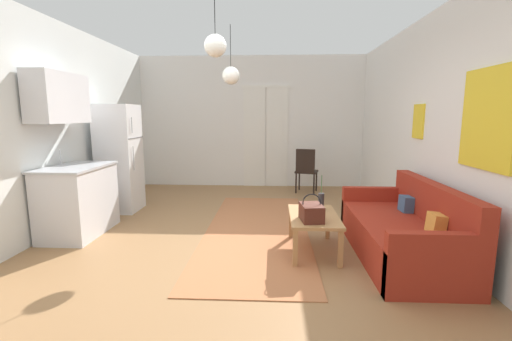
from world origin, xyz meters
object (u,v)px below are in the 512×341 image
at_px(pendant_lamp_near, 215,46).
at_px(refrigerator, 119,158).
at_px(pendant_lamp_far, 231,76).
at_px(bamboo_vase, 321,201).
at_px(couch, 406,234).
at_px(accent_chair, 306,169).
at_px(coffee_table, 314,220).
at_px(handbag, 311,212).

bearing_deg(pendant_lamp_near, refrigerator, 136.93).
distance_m(refrigerator, pendant_lamp_far, 2.31).
bearing_deg(refrigerator, bamboo_vase, -24.43).
bearing_deg(couch, refrigerator, 156.45).
xyz_separation_m(refrigerator, accent_chair, (3.18, 1.45, -0.37)).
bearing_deg(accent_chair, bamboo_vase, 103.46).
xyz_separation_m(pendant_lamp_near, pendant_lamp_far, (-0.01, 1.38, -0.15)).
distance_m(coffee_table, refrigerator, 3.43).
relative_size(bamboo_vase, handbag, 1.27).
height_order(couch, accent_chair, accent_chair).
relative_size(couch, accent_chair, 2.15).
bearing_deg(accent_chair, couch, 119.46).
xyz_separation_m(couch, refrigerator, (-3.99, 1.74, 0.60)).
relative_size(coffee_table, pendant_lamp_near, 1.40).
distance_m(handbag, pendant_lamp_far, 2.39).
bearing_deg(accent_chair, pendant_lamp_near, 83.65).
distance_m(couch, bamboo_vase, 1.00).
height_order(bamboo_vase, pendant_lamp_far, pendant_lamp_far).
bearing_deg(handbag, bamboo_vase, 69.70).
relative_size(handbag, pendant_lamp_far, 0.41).
relative_size(coffee_table, refrigerator, 0.54).
height_order(couch, bamboo_vase, bamboo_vase).
bearing_deg(accent_chair, handbag, 100.87).
xyz_separation_m(bamboo_vase, pendant_lamp_far, (-1.20, 1.01, 1.59)).
bearing_deg(pendant_lamp_far, coffee_table, -48.48).
bearing_deg(couch, pendant_lamp_far, 147.32).
bearing_deg(accent_chair, refrigerator, 39.72).
bearing_deg(refrigerator, accent_chair, 24.53).
relative_size(bamboo_vase, pendant_lamp_near, 0.64).
height_order(couch, pendant_lamp_far, pendant_lamp_far).
height_order(accent_chair, pendant_lamp_near, pendant_lamp_near).
distance_m(couch, pendant_lamp_near, 2.89).
distance_m(coffee_table, pendant_lamp_far, 2.40).
xyz_separation_m(bamboo_vase, refrigerator, (-3.09, 1.40, 0.33)).
xyz_separation_m(coffee_table, refrigerator, (-2.98, 1.62, 0.49)).
distance_m(coffee_table, pendant_lamp_near, 2.19).
bearing_deg(pendant_lamp_far, refrigerator, 168.24).
bearing_deg(accent_chair, coffee_table, 101.53).
distance_m(handbag, refrigerator, 3.48).
relative_size(accent_chair, pendant_lamp_far, 1.09).
bearing_deg(couch, pendant_lamp_near, -178.88).
bearing_deg(pendant_lamp_near, pendant_lamp_far, 90.41).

